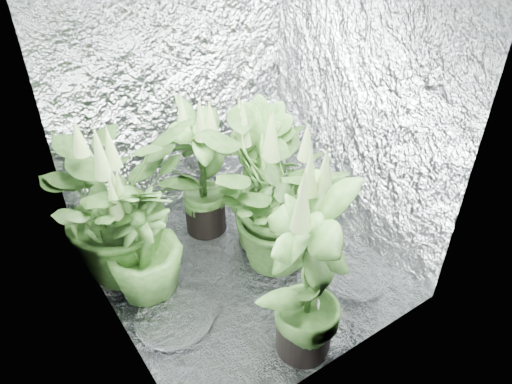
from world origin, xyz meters
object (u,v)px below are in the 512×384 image
object	(u,v)px
plant_a	(117,204)
plant_e	(282,199)
plant_b	(202,171)
plant_d	(142,243)
circulation_fan	(283,187)
plant_c	(258,182)
plant_f	(309,275)

from	to	relation	value
plant_a	plant_e	bearing A→B (deg)	-31.09
plant_a	plant_b	xyz separation A→B (m)	(0.59, 0.05, -0.03)
plant_d	circulation_fan	bearing A→B (deg)	12.15
plant_c	plant_f	bearing A→B (deg)	-108.64
circulation_fan	plant_a	bearing A→B (deg)	-174.07
plant_a	plant_f	distance (m)	1.21
plant_c	plant_e	bearing A→B (deg)	-88.54
plant_a	plant_e	distance (m)	0.95
plant_b	plant_c	size ratio (longest dim) A/B	1.00
plant_b	plant_d	xyz separation A→B (m)	(-0.57, -0.32, -0.08)
plant_c	circulation_fan	xyz separation A→B (m)	(0.39, 0.23, -0.33)
plant_c	plant_b	bearing A→B (deg)	125.89
plant_f	plant_b	bearing A→B (deg)	86.97
plant_a	circulation_fan	xyz separation A→B (m)	(1.19, -0.02, -0.36)
plant_d	plant_e	distance (m)	0.83
plant_d	plant_f	xyz separation A→B (m)	(0.51, -0.81, 0.15)
plant_e	plant_f	world-z (taller)	plant_f
plant_c	plant_f	size ratio (longest dim) A/B	0.88
plant_b	plant_f	xyz separation A→B (m)	(-0.06, -1.14, 0.07)
plant_c	plant_d	distance (m)	0.79
plant_d	plant_e	size ratio (longest dim) A/B	0.81
plant_a	circulation_fan	world-z (taller)	plant_a
plant_c	circulation_fan	size ratio (longest dim) A/B	3.01
plant_b	plant_f	world-z (taller)	plant_f
plant_d	plant_a	bearing A→B (deg)	93.99
plant_e	plant_f	distance (m)	0.66
plant_a	circulation_fan	size ratio (longest dim) A/B	3.33
plant_a	plant_b	distance (m)	0.59
plant_e	plant_c	bearing A→B (deg)	91.46
plant_d	plant_f	size ratio (longest dim) A/B	0.75
plant_a	plant_e	size ratio (longest dim) A/B	1.06
plant_e	plant_f	xyz separation A→B (m)	(-0.29, -0.59, 0.05)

